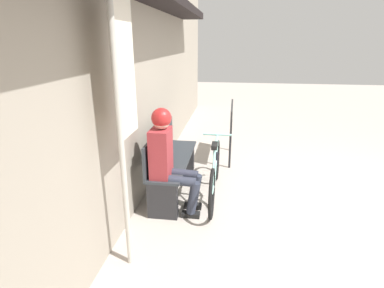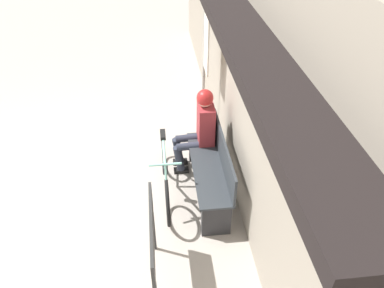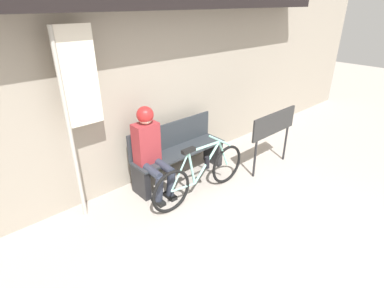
% 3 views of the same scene
% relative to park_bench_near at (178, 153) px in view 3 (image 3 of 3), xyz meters
% --- Properties ---
extents(ground_plane, '(24.00, 24.00, 0.00)m').
position_rel_park_bench_near_xyz_m(ground_plane, '(-0.24, -2.20, -0.41)').
color(ground_plane, '#ADA399').
extents(storefront_wall, '(12.00, 0.56, 3.20)m').
position_rel_park_bench_near_xyz_m(storefront_wall, '(-0.24, 0.37, 1.25)').
color(storefront_wall, '#9E9384').
rests_on(storefront_wall, ground_plane).
extents(park_bench_near, '(1.55, 0.42, 0.88)m').
position_rel_park_bench_near_xyz_m(park_bench_near, '(0.00, 0.00, 0.00)').
color(park_bench_near, '#2D3338').
rests_on(park_bench_near, ground_plane).
extents(bicycle, '(1.67, 0.40, 0.82)m').
position_rel_park_bench_near_xyz_m(bicycle, '(-0.09, -0.62, -0.07)').
color(bicycle, black).
rests_on(bicycle, ground_plane).
extents(person_seated, '(0.34, 0.59, 1.30)m').
position_rel_park_bench_near_xyz_m(person_seated, '(-0.56, -0.10, 0.34)').
color(person_seated, '#2D3342').
rests_on(person_seated, ground_plane).
extents(banner_pole, '(0.45, 0.05, 2.33)m').
position_rel_park_bench_near_xyz_m(banner_pole, '(-1.38, 0.08, 1.12)').
color(banner_pole, '#B7B2A8').
rests_on(banner_pole, ground_plane).
extents(signboard, '(1.06, 0.04, 0.98)m').
position_rel_park_bench_near_xyz_m(signboard, '(1.31, -0.81, 0.33)').
color(signboard, '#232326').
rests_on(signboard, ground_plane).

